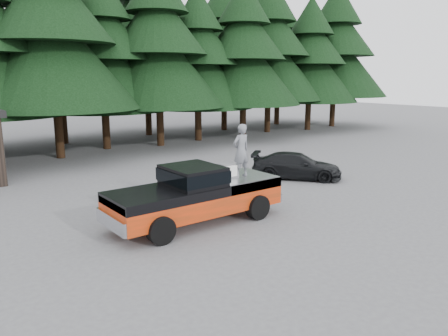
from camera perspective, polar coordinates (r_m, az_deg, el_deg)
ground at (r=15.22m, az=-0.20°, el=-6.23°), size 120.00×120.00×0.00m
pickup_truck at (r=14.36m, az=-3.70°, el=-4.60°), size 6.00×2.04×1.33m
truck_cab at (r=14.06m, az=-4.09°, el=-0.91°), size 1.66×1.90×0.59m
air_compressor at (r=14.95m, az=0.26°, el=-0.46°), size 0.62×0.52×0.41m
man_on_bed at (r=14.96m, az=2.24°, el=2.30°), size 0.68×0.46×1.83m
parked_car at (r=20.81m, az=9.44°, el=0.30°), size 3.96×4.29×1.21m
treeline at (r=30.29m, az=-20.53°, el=16.87°), size 60.15×16.05×17.50m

